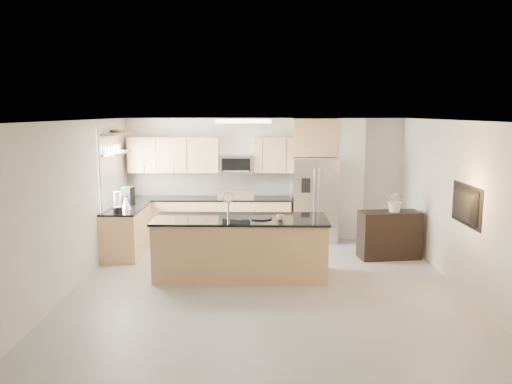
{
  "coord_description": "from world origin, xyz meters",
  "views": [
    {
      "loc": [
        -0.13,
        -7.56,
        2.72
      ],
      "look_at": [
        -0.17,
        1.3,
        1.3
      ],
      "focal_mm": 35.0,
      "sensor_mm": 36.0,
      "label": 1
    }
  ],
  "objects_px": {
    "cup": "(280,217)",
    "bowl": "(116,131)",
    "range": "(236,218)",
    "platter": "(260,218)",
    "blender": "(118,204)",
    "kettle": "(126,203)",
    "microwave": "(236,164)",
    "refrigerator": "(314,200)",
    "credenza": "(389,235)",
    "island": "(241,247)",
    "flower_vase": "(396,194)",
    "coffee_maker": "(128,196)",
    "television": "(461,205)"
  },
  "relations": [
    {
      "from": "island",
      "to": "kettle",
      "type": "xyz_separation_m",
      "value": [
        -2.2,
        1.13,
        0.54
      ]
    },
    {
      "from": "range",
      "to": "microwave",
      "type": "relative_size",
      "value": 1.5
    },
    {
      "from": "coffee_maker",
      "to": "flower_vase",
      "type": "xyz_separation_m",
      "value": [
        5.11,
        -0.57,
        0.14
      ]
    },
    {
      "from": "bowl",
      "to": "flower_vase",
      "type": "distance_m",
      "value": 5.41
    },
    {
      "from": "cup",
      "to": "television",
      "type": "xyz_separation_m",
      "value": [
        2.68,
        -0.56,
        0.31
      ]
    },
    {
      "from": "island",
      "to": "flower_vase",
      "type": "distance_m",
      "value": 3.1
    },
    {
      "from": "range",
      "to": "cup",
      "type": "height_order",
      "value": "range"
    },
    {
      "from": "island",
      "to": "cup",
      "type": "xyz_separation_m",
      "value": [
        0.65,
        -0.16,
        0.54
      ]
    },
    {
      "from": "blender",
      "to": "kettle",
      "type": "distance_m",
      "value": 0.38
    },
    {
      "from": "bowl",
      "to": "television",
      "type": "xyz_separation_m",
      "value": [
        5.76,
        -2.23,
        -1.03
      ]
    },
    {
      "from": "island",
      "to": "credenza",
      "type": "relative_size",
      "value": 2.59
    },
    {
      "from": "cup",
      "to": "bowl",
      "type": "bearing_deg",
      "value": 151.55
    },
    {
      "from": "platter",
      "to": "bowl",
      "type": "xyz_separation_m",
      "value": [
        -2.76,
        1.56,
        1.37
      ]
    },
    {
      "from": "blender",
      "to": "bowl",
      "type": "xyz_separation_m",
      "value": [
        -0.18,
        0.74,
        1.29
      ]
    },
    {
      "from": "refrigerator",
      "to": "credenza",
      "type": "distance_m",
      "value": 1.88
    },
    {
      "from": "bowl",
      "to": "refrigerator",
      "type": "bearing_deg",
      "value": 12.19
    },
    {
      "from": "kettle",
      "to": "flower_vase",
      "type": "relative_size",
      "value": 0.39
    },
    {
      "from": "range",
      "to": "platter",
      "type": "bearing_deg",
      "value": -78.33
    },
    {
      "from": "platter",
      "to": "flower_vase",
      "type": "relative_size",
      "value": 0.57
    },
    {
      "from": "range",
      "to": "blender",
      "type": "relative_size",
      "value": 2.92
    },
    {
      "from": "kettle",
      "to": "flower_vase",
      "type": "xyz_separation_m",
      "value": [
        5.04,
        -0.14,
        0.19
      ]
    },
    {
      "from": "blender",
      "to": "bowl",
      "type": "relative_size",
      "value": 1.2
    },
    {
      "from": "island",
      "to": "kettle",
      "type": "relative_size",
      "value": 11.06
    },
    {
      "from": "cup",
      "to": "bowl",
      "type": "relative_size",
      "value": 0.35
    },
    {
      "from": "television",
      "to": "blender",
      "type": "bearing_deg",
      "value": 75.11
    },
    {
      "from": "bowl",
      "to": "television",
      "type": "height_order",
      "value": "bowl"
    },
    {
      "from": "cup",
      "to": "television",
      "type": "relative_size",
      "value": 0.11
    },
    {
      "from": "range",
      "to": "refrigerator",
      "type": "height_order",
      "value": "refrigerator"
    },
    {
      "from": "television",
      "to": "flower_vase",
      "type": "bearing_deg",
      "value": 15.99
    },
    {
      "from": "island",
      "to": "microwave",
      "type": "bearing_deg",
      "value": 94.75
    },
    {
      "from": "range",
      "to": "blender",
      "type": "xyz_separation_m",
      "value": [
        -2.07,
        -1.64,
        0.62
      ]
    },
    {
      "from": "range",
      "to": "television",
      "type": "bearing_deg",
      "value": -41.64
    },
    {
      "from": "coffee_maker",
      "to": "refrigerator",
      "type": "bearing_deg",
      "value": 11.75
    },
    {
      "from": "microwave",
      "to": "island",
      "type": "distance_m",
      "value": 2.77
    },
    {
      "from": "island",
      "to": "television",
      "type": "height_order",
      "value": "television"
    },
    {
      "from": "range",
      "to": "credenza",
      "type": "height_order",
      "value": "range"
    },
    {
      "from": "kettle",
      "to": "coffee_maker",
      "type": "xyz_separation_m",
      "value": [
        -0.07,
        0.44,
        0.05
      ]
    },
    {
      "from": "cup",
      "to": "flower_vase",
      "type": "xyz_separation_m",
      "value": [
        2.19,
        1.16,
        0.19
      ]
    },
    {
      "from": "island",
      "to": "coffee_maker",
      "type": "distance_m",
      "value": 2.82
    },
    {
      "from": "island",
      "to": "blender",
      "type": "bearing_deg",
      "value": 162.1
    },
    {
      "from": "range",
      "to": "microwave",
      "type": "bearing_deg",
      "value": 90.0
    },
    {
      "from": "refrigerator",
      "to": "coffee_maker",
      "type": "bearing_deg",
      "value": -168.25
    },
    {
      "from": "coffee_maker",
      "to": "kettle",
      "type": "bearing_deg",
      "value": -80.86
    },
    {
      "from": "platter",
      "to": "island",
      "type": "bearing_deg",
      "value": 171.22
    },
    {
      "from": "microwave",
      "to": "refrigerator",
      "type": "distance_m",
      "value": 1.82
    },
    {
      "from": "cup",
      "to": "blender",
      "type": "xyz_separation_m",
      "value": [
        -2.9,
        0.92,
        0.05
      ]
    },
    {
      "from": "cup",
      "to": "platter",
      "type": "height_order",
      "value": "cup"
    },
    {
      "from": "credenza",
      "to": "cup",
      "type": "bearing_deg",
      "value": -157.69
    },
    {
      "from": "range",
      "to": "platter",
      "type": "relative_size",
      "value": 2.98
    },
    {
      "from": "cup",
      "to": "flower_vase",
      "type": "relative_size",
      "value": 0.17
    }
  ]
}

